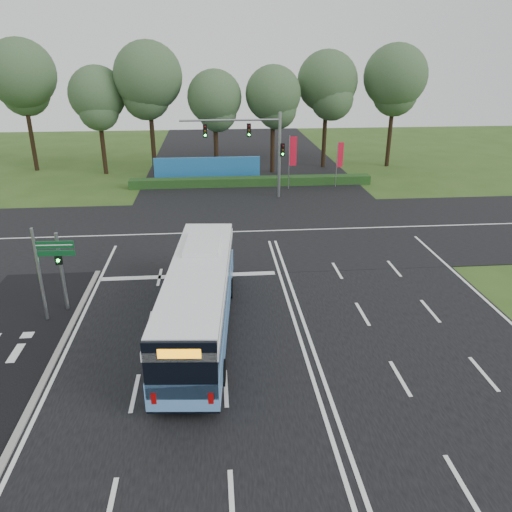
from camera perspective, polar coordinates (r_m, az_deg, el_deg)
The scene contains 13 objects.
ground at distance 23.47m, azimuth 4.27°, elevation -7.05°, with size 120.00×120.00×0.00m, color #2F4F1A.
road_main at distance 23.46m, azimuth 4.27°, elevation -7.01°, with size 20.00×120.00×0.04m, color black.
road_cross at distance 34.31m, azimuth 1.13°, elevation 2.86°, with size 120.00×14.00×0.05m, color black.
kerb_strip at distance 21.65m, azimuth -22.34°, elevation -11.48°, with size 0.25×18.00×0.12m, color gray.
city_bus at distance 21.61m, azimuth -6.50°, elevation -4.77°, with size 3.41×11.94×3.38m.
pedestrian_signal at distance 24.79m, azimuth -21.37°, elevation -1.44°, with size 0.35×0.44×3.92m.
street_sign at distance 23.87m, azimuth -22.86°, elevation -0.88°, with size 1.75×0.16×4.49m.
banner_flag_mid at distance 44.57m, azimuth 4.13°, elevation 11.49°, with size 0.70×0.14×4.75m.
banner_flag_right at distance 45.92m, azimuth 9.52°, elevation 11.06°, with size 0.60×0.16×4.09m.
traffic_light_gantry at distance 41.37m, azimuth 0.19°, elevation 12.91°, with size 8.41×0.28×7.00m.
hedge at distance 46.13m, azimuth -0.53°, elevation 8.50°, with size 22.00×1.20×0.80m, color #1A3D16.
blue_hoarding at distance 48.27m, azimuth -5.58°, elevation 9.88°, with size 10.00×0.30×2.20m, color #206AB0.
eucalyptus_row at distance 51.43m, azimuth -5.34°, elevation 19.16°, with size 43.32×9.14×12.76m.
Camera 1 is at (-3.52, -20.13, 11.55)m, focal length 35.00 mm.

